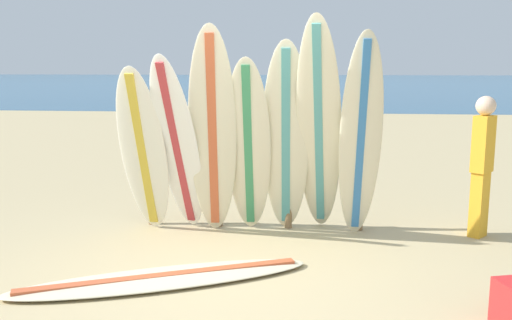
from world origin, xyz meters
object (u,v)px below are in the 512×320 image
at_px(beachgoer_standing, 482,160).
at_px(surfboard_leaning_left, 177,147).
at_px(surfboard_leaning_center_left, 213,134).
at_px(surfboard_leaning_right, 319,130).
at_px(surfboard_leaning_far_right, 361,139).
at_px(surfboard_leaning_center, 248,148).
at_px(small_boat_offshore, 234,88).
at_px(surfboard_leaning_far_left, 143,151).
at_px(surfboard_leaning_center_right, 286,140).
at_px(surfboard_lying_on_sand, 162,278).
at_px(surfboard_rack, 254,176).

bearing_deg(beachgoer_standing, surfboard_leaning_left, -174.65).
distance_m(surfboard_leaning_center_left, surfboard_leaning_right, 1.20).
xyz_separation_m(surfboard_leaning_far_right, beachgoer_standing, (1.41, 0.31, -0.28)).
height_order(surfboard_leaning_center_left, surfboard_leaning_right, surfboard_leaning_right).
relative_size(surfboard_leaning_center, small_boat_offshore, 0.71).
distance_m(surfboard_leaning_left, surfboard_leaning_center_left, 0.44).
height_order(surfboard_leaning_far_left, surfboard_leaning_center_left, surfboard_leaning_center_left).
xyz_separation_m(surfboard_leaning_far_left, small_boat_offshore, (-3.82, 34.62, -0.74)).
distance_m(surfboard_leaning_center_right, surfboard_lying_on_sand, 2.19).
xyz_separation_m(surfboard_leaning_left, small_boat_offshore, (-4.24, 34.64, -0.80)).
bearing_deg(surfboard_leaning_center_right, beachgoer_standing, 4.14).
xyz_separation_m(surfboard_leaning_center_left, surfboard_leaning_center_right, (0.82, 0.16, -0.08)).
distance_m(surfboard_leaning_center, beachgoer_standing, 2.69).
bearing_deg(surfboard_leaning_far_right, surfboard_lying_on_sand, -143.03).
bearing_deg(small_boat_offshore, surfboard_leaning_center_left, -82.36).
bearing_deg(surfboard_leaning_far_left, surfboard_leaning_right, 2.44).
xyz_separation_m(surfboard_leaning_center_left, surfboard_leaning_far_right, (1.66, 0.01, -0.04)).
relative_size(surfboard_leaning_left, surfboard_leaning_center, 1.02).
relative_size(surfboard_leaning_far_left, small_boat_offshore, 0.68).
relative_size(surfboard_leaning_far_left, surfboard_leaning_right, 0.79).
height_order(surfboard_leaning_far_left, surfboard_leaning_far_right, surfboard_leaning_far_right).
xyz_separation_m(beachgoer_standing, small_boat_offshore, (-7.71, 34.31, -0.65)).
bearing_deg(beachgoer_standing, surfboard_lying_on_sand, -152.25).
bearing_deg(surfboard_leaning_center_right, small_boat_offshore, 99.02).
height_order(surfboard_rack, surfboard_leaning_far_right, surfboard_leaning_far_right).
bearing_deg(beachgoer_standing, surfboard_leaning_center, -175.70).
bearing_deg(surfboard_rack, surfboard_leaning_center, -94.62).
bearing_deg(surfboard_leaning_center_right, surfboard_leaning_center, -174.91).
bearing_deg(surfboard_rack, surfboard_leaning_far_left, -161.06).
relative_size(surfboard_rack, surfboard_leaning_center, 1.29).
relative_size(surfboard_rack, surfboard_leaning_center_left, 1.10).
relative_size(surfboard_leaning_far_right, small_boat_offshore, 0.81).
bearing_deg(surfboard_leaning_center_left, surfboard_leaning_center_right, 11.29).
xyz_separation_m(surfboard_leaning_right, beachgoer_standing, (1.87, 0.23, -0.36)).
distance_m(surfboard_leaning_center, surfboard_leaning_center_right, 0.44).
bearing_deg(surfboard_leaning_right, surfboard_leaning_center_right, 170.33).
bearing_deg(small_boat_offshore, surfboard_leaning_left, -83.03).
xyz_separation_m(surfboard_leaning_center_right, surfboard_leaning_far_right, (0.83, -0.15, 0.04)).
xyz_separation_m(surfboard_leaning_left, surfboard_leaning_center_right, (1.23, 0.16, 0.08)).
bearing_deg(surfboard_rack, surfboard_leaning_far_right, -18.99).
distance_m(surfboard_leaning_far_left, surfboard_leaning_far_right, 2.49).
distance_m(surfboard_leaning_far_left, surfboard_leaning_right, 2.04).
bearing_deg(surfboard_leaning_center_left, surfboard_leaning_far_right, 0.50).
xyz_separation_m(surfboard_leaning_far_left, beachgoer_standing, (3.89, 0.31, -0.09)).
bearing_deg(surfboard_leaning_center, surfboard_leaning_far_left, -174.75).
xyz_separation_m(surfboard_leaning_center, beachgoer_standing, (2.67, 0.20, -0.14)).
relative_size(surfboard_leaning_center_right, beachgoer_standing, 1.38).
distance_m(surfboard_leaning_far_left, surfboard_leaning_center, 1.22).
relative_size(surfboard_leaning_center, surfboard_leaning_right, 0.83).
bearing_deg(surfboard_leaning_far_left, surfboard_leaning_center, 5.25).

